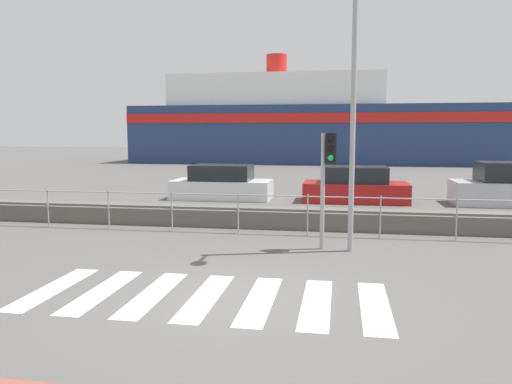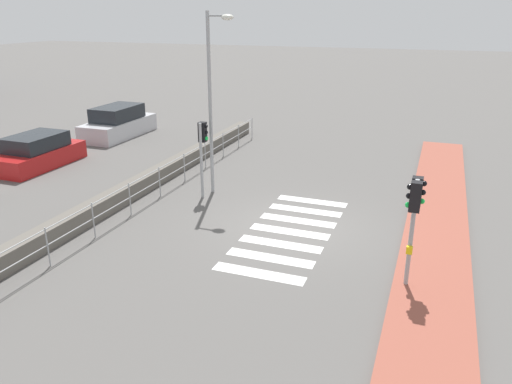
# 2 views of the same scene
# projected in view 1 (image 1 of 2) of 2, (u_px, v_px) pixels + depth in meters

# --- Properties ---
(ground_plane) EXTENTS (160.00, 160.00, 0.00)m
(ground_plane) POSITION_uv_depth(u_px,v_px,m) (230.00, 298.00, 8.06)
(ground_plane) COLOR #565451
(crosswalk) EXTENTS (5.85, 2.40, 0.01)m
(crosswalk) POSITION_uv_depth(u_px,v_px,m) (205.00, 297.00, 8.12)
(crosswalk) COLOR silver
(crosswalk) RESTS_ON ground_plane
(seawall) EXTENTS (22.44, 0.55, 0.58)m
(seawall) POSITION_uv_depth(u_px,v_px,m) (277.00, 218.00, 13.95)
(seawall) COLOR #605B54
(seawall) RESTS_ON ground_plane
(harbor_fence) EXTENTS (20.24, 0.04, 1.08)m
(harbor_fence) POSITION_uv_depth(u_px,v_px,m) (273.00, 207.00, 13.05)
(harbor_fence) COLOR #9EA0A3
(harbor_fence) RESTS_ON ground_plane
(traffic_light_far) EXTENTS (0.34, 0.32, 2.65)m
(traffic_light_far) POSITION_uv_depth(u_px,v_px,m) (328.00, 164.00, 11.23)
(traffic_light_far) COLOR #9EA0A3
(traffic_light_far) RESTS_ON ground_plane
(streetlamp) EXTENTS (0.32, 0.97, 6.21)m
(streetlamp) POSITION_uv_depth(u_px,v_px,m) (354.00, 78.00, 10.67)
(streetlamp) COLOR #9EA0A3
(streetlamp) RESTS_ON ground_plane
(ferry_boat) EXTENTS (32.93, 7.40, 9.46)m
(ferry_boat) POSITION_uv_depth(u_px,v_px,m) (312.00, 126.00, 43.97)
(ferry_boat) COLOR navy
(ferry_boat) RESTS_ON ground_plane
(parked_car_white) EXTENTS (3.98, 1.80, 1.37)m
(parked_car_white) POSITION_uv_depth(u_px,v_px,m) (222.00, 184.00, 20.14)
(parked_car_white) COLOR silver
(parked_car_white) RESTS_ON ground_plane
(parked_car_red) EXTENTS (3.97, 1.87, 1.37)m
(parked_car_red) POSITION_uv_depth(u_px,v_px,m) (355.00, 187.00, 19.27)
(parked_car_red) COLOR #B21919
(parked_car_red) RESTS_ON ground_plane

